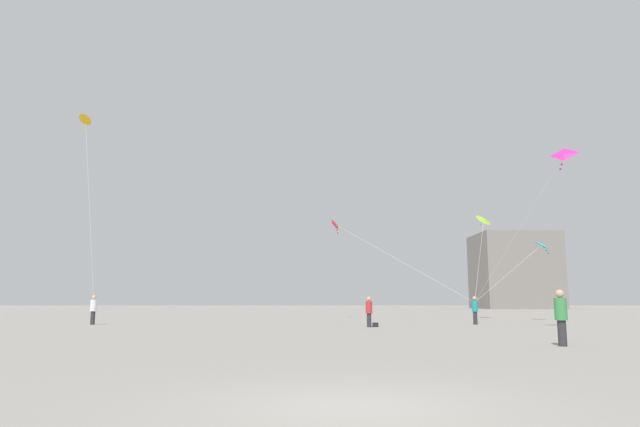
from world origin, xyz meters
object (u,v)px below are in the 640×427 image
kite_lime_diamond (484,220)px  handbag_beside_flyer (375,325)px  kite_cyan_diamond (542,245)px  person_in_green (561,315)px  kite_magenta_delta (561,160)px  kite_crimson_delta (339,227)px  person_in_teal (475,309)px  person_in_white (93,309)px  kite_amber_diamond (86,123)px  building_left_hall (514,271)px  person_in_red (369,310)px

kite_lime_diamond → handbag_beside_flyer: size_ratio=25.78×
kite_cyan_diamond → handbag_beside_flyer: size_ratio=22.62×
person_in_green → kite_lime_diamond: (5.13, 23.24, 6.43)m
kite_magenta_delta → handbag_beside_flyer: kite_magenta_delta is taller
kite_crimson_delta → person_in_teal: bearing=-52.4°
kite_cyan_diamond → handbag_beside_flyer: (-12.79, -8.07, -5.16)m
person_in_white → kite_amber_diamond: kite_amber_diamond is taller
person_in_white → building_left_hall: size_ratio=0.13×
person_in_teal → kite_lime_diamond: kite_lime_diamond is taller
person_in_red → building_left_hall: bearing=-30.9°
person_in_white → kite_amber_diamond: 11.53m
person_in_red → kite_cyan_diamond: (13.14, 8.17, 4.39)m
kite_cyan_diamond → kite_lime_diamond: bearing=143.7°
kite_amber_diamond → kite_magenta_delta: 27.72m
kite_cyan_diamond → kite_crimson_delta: bearing=161.0°
person_in_white → kite_amber_diamond: size_ratio=0.15×
person_in_teal → kite_amber_diamond: bearing=-30.0°
person_in_teal → person_in_green: bearing=53.4°
kite_magenta_delta → person_in_red: bearing=155.5°
person_in_white → kite_cyan_diamond: (29.25, 4.71, 4.34)m
person_in_white → kite_lime_diamond: bearing=10.2°
building_left_hall → handbag_beside_flyer: size_ratio=40.36×
person_in_green → building_left_hall: size_ratio=0.14×
kite_amber_diamond → kite_magenta_delta: kite_amber_diamond is taller
kite_cyan_diamond → person_in_green: bearing=-111.9°
person_in_teal → kite_crimson_delta: size_ratio=0.16×
kite_crimson_delta → kite_lime_diamond: 11.01m
person_in_white → building_left_hall: building_left_hall is taller
kite_amber_diamond → person_in_teal: bearing=-0.5°
person_in_green → kite_cyan_diamond: size_ratio=0.25×
person_in_red → person_in_teal: (6.71, 3.14, 0.03)m
person_in_red → kite_amber_diamond: kite_amber_diamond is taller
person_in_red → person_in_white: (-16.11, 3.46, 0.06)m
person_in_red → kite_crimson_delta: 14.45m
kite_cyan_diamond → building_left_hall: 60.16m
person_in_white → kite_magenta_delta: (25.21, -7.61, 7.28)m
kite_magenta_delta → kite_lime_diamond: (0.78, 14.71, -0.82)m
kite_cyan_diamond → kite_amber_diamond: (-30.40, -4.82, 7.14)m
person_in_green → building_left_hall: building_left_hall is taller
kite_cyan_diamond → kite_magenta_delta: (-4.04, -12.32, 2.95)m
kite_lime_diamond → person_in_teal: bearing=-113.1°
person_in_red → building_left_hall: 72.96m
person_in_teal → kite_amber_diamond: size_ratio=0.14×
kite_cyan_diamond → person_in_red: bearing=-148.1°
person_in_teal → kite_amber_diamond: kite_amber_diamond is taller
person_in_green → person_in_white: person_in_green is taller
person_in_red → building_left_hall: (32.33, 65.17, 5.51)m
person_in_red → kite_lime_diamond: size_ratio=0.20×
kite_crimson_delta → kite_magenta_delta: bearing=-59.8°
kite_lime_diamond → building_left_hall: (22.45, 54.61, -1.01)m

